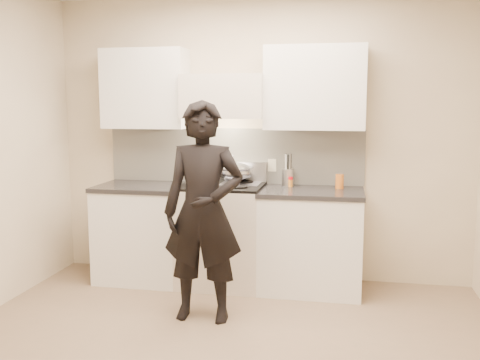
% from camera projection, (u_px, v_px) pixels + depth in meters
% --- Properties ---
extents(ground_plane, '(4.00, 4.00, 0.00)m').
position_uv_depth(ground_plane, '(218.00, 354.00, 3.63)').
color(ground_plane, '#7F674F').
extents(room_shell, '(4.04, 3.54, 2.70)m').
position_uv_depth(room_shell, '(221.00, 116.00, 3.77)').
color(room_shell, beige).
rests_on(room_shell, ground).
extents(stove, '(0.76, 0.65, 0.96)m').
position_uv_depth(stove, '(222.00, 234.00, 5.00)').
color(stove, beige).
rests_on(stove, ground).
extents(counter_right, '(0.92, 0.67, 0.92)m').
position_uv_depth(counter_right, '(311.00, 240.00, 4.85)').
color(counter_right, white).
rests_on(counter_right, ground).
extents(counter_left, '(0.82, 0.67, 0.92)m').
position_uv_depth(counter_left, '(143.00, 232.00, 5.15)').
color(counter_left, white).
rests_on(counter_left, ground).
extents(wok, '(0.34, 0.41, 0.28)m').
position_uv_depth(wok, '(235.00, 172.00, 5.01)').
color(wok, '#B7BAC9').
rests_on(wok, stove).
extents(stock_pot, '(0.31, 0.24, 0.15)m').
position_uv_depth(stock_pot, '(200.00, 176.00, 4.85)').
color(stock_pot, '#B7BAC9').
rests_on(stock_pot, stove).
extents(utensil_crock, '(0.11, 0.11, 0.30)m').
position_uv_depth(utensil_crock, '(288.00, 176.00, 5.03)').
color(utensil_crock, silver).
rests_on(utensil_crock, counter_right).
extents(spice_jar, '(0.04, 0.04, 0.09)m').
position_uv_depth(spice_jar, '(291.00, 182.00, 4.95)').
color(spice_jar, '#C47523').
rests_on(spice_jar, counter_right).
extents(oil_glass, '(0.08, 0.08, 0.13)m').
position_uv_depth(oil_glass, '(340.00, 181.00, 4.85)').
color(oil_glass, '#C8671F').
rests_on(oil_glass, counter_right).
extents(person, '(0.64, 0.43, 1.71)m').
position_uv_depth(person, '(203.00, 212.00, 4.12)').
color(person, black).
rests_on(person, ground).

